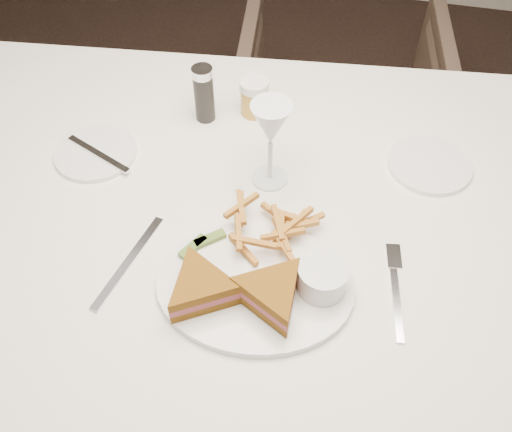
% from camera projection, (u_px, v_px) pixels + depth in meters
% --- Properties ---
extents(table, '(1.49, 1.08, 0.75)m').
position_uv_depth(table, '(261.00, 317.00, 1.31)').
color(table, white).
rests_on(table, ground).
extents(chair_far, '(0.71, 0.67, 0.66)m').
position_uv_depth(chair_far, '(338.00, 105.00, 1.87)').
color(chair_far, '#48372C').
rests_on(chair_far, ground).
extents(table_setting, '(0.80, 0.60, 0.18)m').
position_uv_depth(table_setting, '(259.00, 225.00, 0.96)').
color(table_setting, white).
rests_on(table_setting, table).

